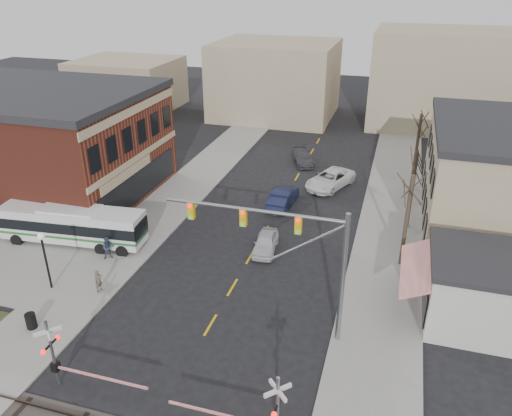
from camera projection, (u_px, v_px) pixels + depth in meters
The scene contains 19 objects.
ground at pixel (197, 347), 27.68m from camera, with size 160.00×160.00×0.00m, color black.
sidewalk_west at pixel (186, 189), 47.34m from camera, with size 5.00×60.00×0.12m, color gray.
sidewalk_east at pixel (391, 214), 42.48m from camera, with size 5.00×60.00×0.12m, color gray.
awning_shop at pixel (500, 292), 28.69m from camera, with size 9.74×6.20×4.30m.
tree_east_a at pixel (406, 221), 33.82m from camera, with size 0.28×0.28×6.75m.
tree_east_b at pixel (412, 190), 39.02m from camera, with size 0.28×0.28×6.30m.
tree_east_c at pixel (416, 152), 45.67m from camera, with size 0.28×0.28×7.20m.
transit_bus at pixel (72, 224), 37.43m from camera, with size 11.22×3.42×2.84m.
traffic_signal_mast at pixel (293, 245), 26.44m from camera, with size 10.06×0.30×8.00m.
rr_crossing_west at pixel (60, 355), 24.34m from camera, with size 5.60×1.36×4.00m.
rr_crossing_east at pixel (268, 411), 21.24m from camera, with size 5.60×1.36×4.00m.
street_lamp at pixel (44, 249), 31.39m from camera, with size 0.44×0.44×4.04m.
trash_bin at pixel (31, 321), 28.82m from camera, with size 0.60×0.60×0.95m, color black.
car_a at pixel (266, 243), 36.85m from camera, with size 1.59×3.94×1.34m, color silver.
car_b at pixel (283, 197), 43.83m from camera, with size 1.68×4.83×1.59m, color #161B37.
car_c at pixel (330, 179), 47.46m from camera, with size 2.68×5.81×1.61m, color white.
car_d at pixel (303, 157), 53.37m from camera, with size 1.92×4.72×1.37m, color #3F3F44.
pedestrian_near at pixel (98, 281), 31.98m from camera, with size 0.56×0.37×1.54m, color #60564D.
pedestrian_far at pixel (108, 248), 35.55m from camera, with size 0.83×0.65×1.71m, color #323F57.
Camera 1 is at (9.25, -19.72, 19.04)m, focal length 35.00 mm.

